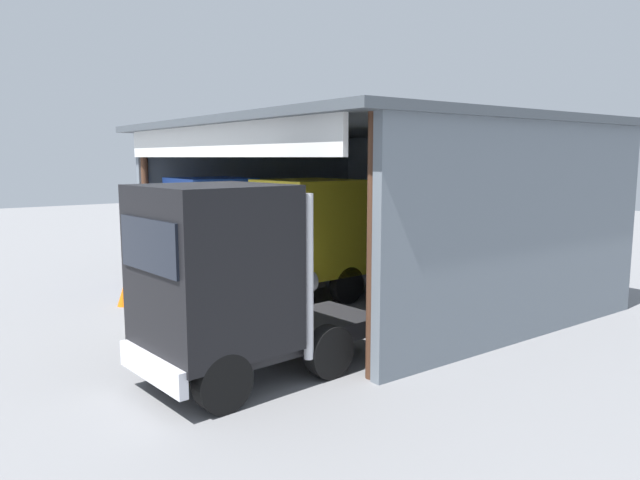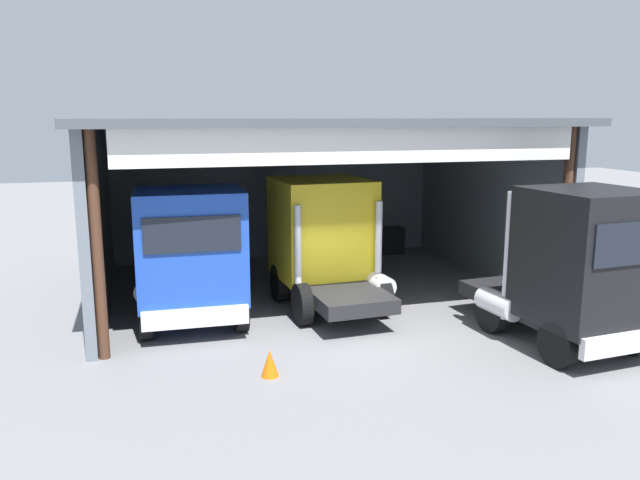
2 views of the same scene
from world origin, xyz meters
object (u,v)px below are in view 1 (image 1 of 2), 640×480
truck_black_left_bay (226,282)px  tool_cart (550,284)px  truck_blue_yard_outside (217,228)px  truck_yellow_right_bay (304,237)px  oil_drum (497,277)px  traffic_cone (124,296)px

truck_black_left_bay → tool_cart: bearing=-94.1°
truck_blue_yard_outside → truck_black_left_bay: bearing=155.7°
truck_yellow_right_bay → oil_drum: (2.73, 5.35, -1.39)m
traffic_cone → truck_black_left_bay: bearing=-2.9°
truck_blue_yard_outside → tool_cart: bearing=-139.4°
truck_yellow_right_bay → traffic_cone: bearing=-121.7°
truck_black_left_bay → traffic_cone: bearing=-7.5°
oil_drum → traffic_cone: size_ratio=1.67×
truck_black_left_bay → oil_drum: bearing=-85.3°
truck_yellow_right_bay → tool_cart: size_ratio=4.70×
truck_yellow_right_bay → traffic_cone: size_ratio=8.40×
truck_yellow_right_bay → oil_drum: bearing=60.1°
truck_yellow_right_bay → tool_cart: truck_yellow_right_bay is taller
truck_blue_yard_outside → oil_drum: truck_blue_yard_outside is taller
truck_blue_yard_outside → tool_cart: (8.02, 6.53, -1.33)m
truck_blue_yard_outside → oil_drum: size_ratio=4.58×
oil_drum → tool_cart: tool_cart is taller
tool_cart → traffic_cone: size_ratio=1.79×
truck_blue_yard_outside → oil_drum: (6.44, 6.23, -1.37)m
traffic_cone → tool_cart: bearing=56.2°
truck_yellow_right_bay → truck_black_left_bay: size_ratio=0.94×
tool_cart → traffic_cone: 12.15m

